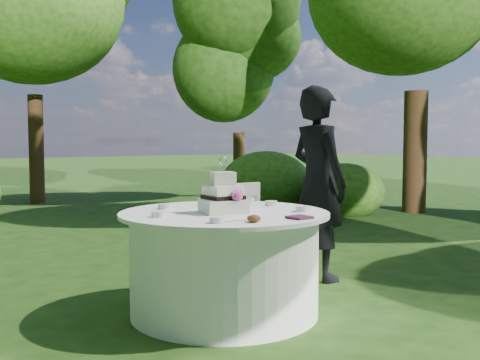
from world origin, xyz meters
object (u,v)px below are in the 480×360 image
object	(u,v)px
napkins	(300,217)
cake	(223,197)
table	(224,262)
guest	(318,183)
chair	(249,223)

from	to	relation	value
napkins	cake	size ratio (longest dim) A/B	0.33
napkins	table	bearing A→B (deg)	105.71
table	cake	size ratio (longest dim) A/B	3.69
guest	chair	size ratio (longest dim) A/B	2.02
napkins	chair	xyz separation A→B (m)	(0.70, 1.39, -0.26)
napkins	chair	size ratio (longest dim) A/B	0.16
napkins	cake	xyz separation A→B (m)	(-0.22, 0.57, 0.10)
cake	chair	bearing A→B (deg)	41.93
table	chair	xyz separation A→B (m)	(0.87, 0.77, 0.13)
guest	chair	distance (m)	0.76
napkins	chair	distance (m)	1.58
napkins	table	size ratio (longest dim) A/B	0.09
guest	chair	xyz separation A→B (m)	(-0.46, 0.46, -0.38)
napkins	chair	world-z (taller)	chair
table	napkins	bearing A→B (deg)	-74.29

